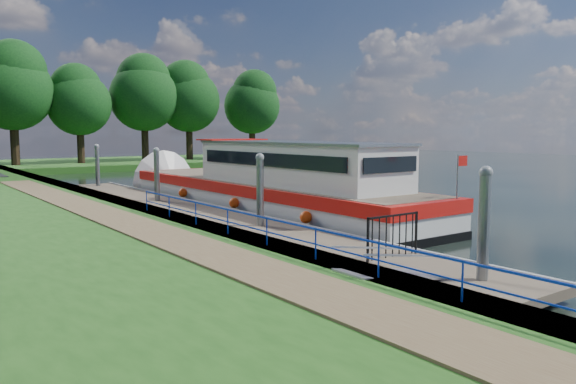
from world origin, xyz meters
TOP-DOWN VIEW (x-y plane):
  - ground at (0.00, 0.00)m, footprint 160.00×160.00m
  - bank_edge at (-2.55, 15.00)m, footprint 1.10×90.00m
  - far_bank at (12.00, 52.00)m, footprint 60.00×18.00m
  - footpath at (-4.40, 8.00)m, footprint 1.60×40.00m
  - blue_fence at (-2.75, 3.00)m, footprint 0.04×18.04m
  - pontoon at (0.00, 13.00)m, footprint 2.50×30.00m
  - mooring_piles at (0.00, 13.00)m, footprint 0.30×27.30m
  - gangway at (-1.85, 0.50)m, footprint 2.58×1.00m
  - gate_panel at (-0.00, 2.20)m, footprint 1.85×0.05m
  - barge at (3.60, 14.20)m, footprint 4.36×21.15m

SIDE VIEW (x-z plane):
  - ground at x=0.00m, z-range 0.00..0.00m
  - pontoon at x=0.00m, z-range -0.10..0.46m
  - far_bank at x=12.00m, z-range 0.00..0.60m
  - bank_edge at x=-2.55m, z-range 0.00..0.78m
  - gangway at x=-1.85m, z-range 0.16..1.09m
  - footpath at x=-4.40m, z-range 0.78..0.83m
  - barge at x=3.60m, z-range -1.30..3.48m
  - gate_panel at x=0.00m, z-range 0.57..1.72m
  - mooring_piles at x=0.00m, z-range -0.50..3.05m
  - blue_fence at x=-2.75m, z-range 0.95..1.67m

